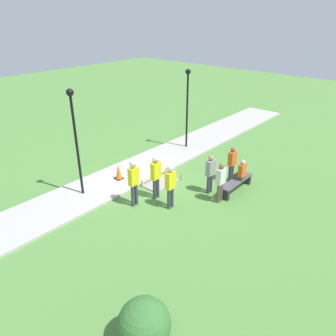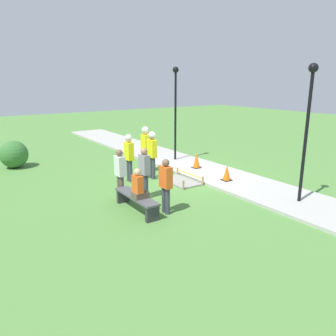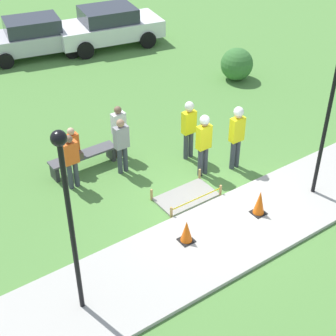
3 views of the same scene
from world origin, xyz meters
name	(u,v)px [view 3 (image 3 of 3)]	position (x,y,z in m)	size (l,w,h in m)	color
ground_plane	(212,202)	(0.00, 0.00, 0.00)	(60.00, 60.00, 0.00)	#51843D
sidewalk	(243,226)	(0.00, -1.21, 0.05)	(28.00, 2.41, 0.10)	#ADAAA3
wet_concrete_patch	(186,197)	(-0.45, 0.54, 0.04)	(1.65, 0.95, 0.35)	gray
traffic_cone_near_patch	(186,231)	(-1.50, -0.88, 0.39)	(0.34, 0.34, 0.60)	black
traffic_cone_far_patch	(260,203)	(0.60, -1.10, 0.44)	(0.34, 0.34, 0.69)	black
park_bench	(83,158)	(-2.03, 3.33, 0.36)	(1.98, 0.44, 0.49)	#2D2D33
person_seated_on_bench	(73,145)	(-2.27, 3.38, 0.84)	(0.36, 0.44, 0.89)	brown
worker_supervisor	(204,140)	(0.58, 1.16, 1.14)	(0.40, 0.27, 1.89)	#383D47
worker_assistant	(189,125)	(0.77, 2.08, 1.11)	(0.40, 0.27, 1.84)	#383D47
worker_trainee	(237,131)	(1.54, 0.90, 1.20)	(0.40, 0.28, 1.95)	#383D47
bystander_in_orange_shirt	(71,159)	(-2.65, 2.69, 0.92)	(0.40, 0.22, 1.64)	#383D47
bystander_in_gray_shirt	(119,129)	(-0.85, 3.26, 0.94)	(0.40, 0.22, 1.67)	brown
bystander_in_white_shirt	(122,143)	(-1.19, 2.55, 0.96)	(0.40, 0.22, 1.70)	#383D47
lamppost_near	(332,98)	(2.43, -1.27, 2.88)	(0.28, 0.28, 4.30)	black
lamppost_far	(68,203)	(-4.41, -1.20, 2.81)	(0.28, 0.28, 4.17)	black
parked_car_white	(109,26)	(3.29, 11.17, 0.85)	(4.77, 2.81, 1.65)	white
parked_car_silver	(34,37)	(0.19, 11.95, 0.80)	(4.58, 2.62, 1.58)	#BCBCC1
shrub_rounded_near	(237,64)	(5.51, 5.36, 0.61)	(1.22, 1.22, 1.22)	#387033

